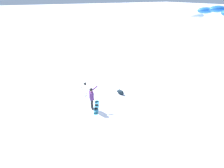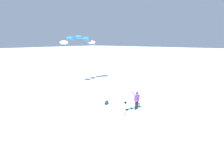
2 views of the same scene
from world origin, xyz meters
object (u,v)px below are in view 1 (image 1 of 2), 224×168
at_px(snowboarder, 92,96).
at_px(gear_bag_large, 120,92).
at_px(traction_kite, 217,14).
at_px(snowboard, 96,107).
at_px(camera_tripod, 85,87).

distance_m(snowboarder, gear_bag_large, 2.97).
distance_m(traction_kite, gear_bag_large, 8.78).
distance_m(snowboard, camera_tripod, 1.88).
xyz_separation_m(snowboard, traction_kite, (-1.59, -8.63, 5.92)).
xyz_separation_m(gear_bag_large, camera_tripod, (0.85, 2.61, 0.72)).
distance_m(gear_bag_large, camera_tripod, 2.84).
bearing_deg(gear_bag_large, traction_kite, -111.17).
xyz_separation_m(traction_kite, camera_tripod, (3.25, 8.79, -5.05)).
relative_size(traction_kite, camera_tripod, 3.83).
xyz_separation_m(snowboard, gear_bag_large, (0.81, -2.46, 0.16)).
bearing_deg(gear_bag_large, camera_tripod, 71.91).
xyz_separation_m(snowboarder, camera_tripod, (1.63, -0.14, -0.08)).
distance_m(snowboard, gear_bag_large, 2.59).
bearing_deg(camera_tripod, traction_kite, -110.27).
height_order(snowboard, gear_bag_large, gear_bag_large).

